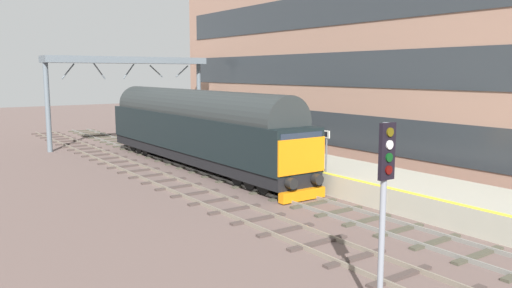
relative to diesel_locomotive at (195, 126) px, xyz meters
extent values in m
plane|color=#66524D|center=(0.00, -6.08, -2.49)|extent=(140.00, 140.00, 0.00)
cube|color=gray|center=(-0.72, -6.08, -2.41)|extent=(0.07, 60.00, 0.15)
cube|color=gray|center=(0.72, -6.08, -2.41)|extent=(0.07, 60.00, 0.15)
cube|color=#474537|center=(0.00, -18.38, -2.44)|extent=(2.50, 0.26, 0.09)
cube|color=#474537|center=(0.00, -16.84, -2.44)|extent=(2.50, 0.26, 0.09)
cube|color=#474537|center=(0.00, -15.31, -2.44)|extent=(2.50, 0.26, 0.09)
cube|color=#474537|center=(0.00, -13.77, -2.44)|extent=(2.50, 0.26, 0.09)
cube|color=#474537|center=(0.00, -12.23, -2.44)|extent=(2.50, 0.26, 0.09)
cube|color=#474537|center=(0.00, -10.69, -2.44)|extent=(2.50, 0.26, 0.09)
cube|color=#474537|center=(0.00, -9.15, -2.44)|extent=(2.50, 0.26, 0.09)
cube|color=#474537|center=(0.00, -7.61, -2.44)|extent=(2.50, 0.26, 0.09)
cube|color=#474537|center=(0.00, -6.08, -2.44)|extent=(2.50, 0.26, 0.09)
cube|color=#474537|center=(0.00, -4.54, -2.44)|extent=(2.50, 0.26, 0.09)
cube|color=#474537|center=(0.00, -3.00, -2.44)|extent=(2.50, 0.26, 0.09)
cube|color=#474537|center=(0.00, -1.46, -2.44)|extent=(2.50, 0.26, 0.09)
cube|color=#474537|center=(0.00, 0.08, -2.44)|extent=(2.50, 0.26, 0.09)
cube|color=#474537|center=(0.00, 1.62, -2.44)|extent=(2.50, 0.26, 0.09)
cube|color=#474537|center=(0.00, 3.16, -2.44)|extent=(2.50, 0.26, 0.09)
cube|color=#474537|center=(0.00, 4.69, -2.44)|extent=(2.50, 0.26, 0.09)
cube|color=#474537|center=(0.00, 6.23, -2.44)|extent=(2.50, 0.26, 0.09)
cube|color=#474537|center=(0.00, 7.77, -2.44)|extent=(2.50, 0.26, 0.09)
cube|color=#474537|center=(0.00, 9.31, -2.44)|extent=(2.50, 0.26, 0.09)
cube|color=#474537|center=(0.00, 10.85, -2.44)|extent=(2.50, 0.26, 0.09)
cube|color=#474537|center=(0.00, 12.39, -2.44)|extent=(2.50, 0.26, 0.09)
cube|color=#474537|center=(0.00, 13.92, -2.44)|extent=(2.50, 0.26, 0.09)
cube|color=#474537|center=(0.00, 15.46, -2.44)|extent=(2.50, 0.26, 0.09)
cube|color=#474537|center=(0.00, 17.00, -2.44)|extent=(2.50, 0.26, 0.09)
cube|color=#474537|center=(0.00, 18.54, -2.44)|extent=(2.50, 0.26, 0.09)
cube|color=#474537|center=(0.00, 20.08, -2.44)|extent=(2.50, 0.26, 0.09)
cube|color=#474537|center=(0.00, 21.62, -2.44)|extent=(2.50, 0.26, 0.09)
cube|color=#474537|center=(0.00, 23.16, -2.44)|extent=(2.50, 0.26, 0.09)
cube|color=gray|center=(-4.05, -6.08, -2.41)|extent=(0.07, 60.00, 0.15)
cube|color=gray|center=(-2.61, -6.08, -2.41)|extent=(0.07, 60.00, 0.15)
cube|color=#483B37|center=(-3.33, -18.08, -2.44)|extent=(2.50, 0.26, 0.09)
cube|color=#483B37|center=(-3.33, -16.36, -2.44)|extent=(2.50, 0.26, 0.09)
cube|color=#483B37|center=(-3.33, -14.65, -2.44)|extent=(2.50, 0.26, 0.09)
cube|color=#483B37|center=(-3.33, -12.93, -2.44)|extent=(2.50, 0.26, 0.09)
cube|color=#483B37|center=(-3.33, -11.22, -2.44)|extent=(2.50, 0.26, 0.09)
cube|color=#483B37|center=(-3.33, -9.50, -2.44)|extent=(2.50, 0.26, 0.09)
cube|color=#483B37|center=(-3.33, -7.79, -2.44)|extent=(2.50, 0.26, 0.09)
cube|color=#483B37|center=(-3.33, -6.08, -2.44)|extent=(2.50, 0.26, 0.09)
cube|color=#483B37|center=(-3.33, -4.36, -2.44)|extent=(2.50, 0.26, 0.09)
cube|color=#483B37|center=(-3.33, -2.65, -2.44)|extent=(2.50, 0.26, 0.09)
cube|color=#483B37|center=(-3.33, -0.93, -2.44)|extent=(2.50, 0.26, 0.09)
cube|color=#483B37|center=(-3.33, 0.78, -2.44)|extent=(2.50, 0.26, 0.09)
cube|color=#483B37|center=(-3.33, 2.50, -2.44)|extent=(2.50, 0.26, 0.09)
cube|color=#483B37|center=(-3.33, 4.21, -2.44)|extent=(2.50, 0.26, 0.09)
cube|color=#483B37|center=(-3.33, 5.92, -2.44)|extent=(2.50, 0.26, 0.09)
cube|color=#483B37|center=(-3.33, 7.64, -2.44)|extent=(2.50, 0.26, 0.09)
cube|color=#483B37|center=(-3.33, 9.35, -2.44)|extent=(2.50, 0.26, 0.09)
cube|color=#483B37|center=(-3.33, 11.07, -2.44)|extent=(2.50, 0.26, 0.09)
cube|color=#483B37|center=(-3.33, 12.78, -2.44)|extent=(2.50, 0.26, 0.09)
cube|color=#483B37|center=(-3.33, 14.50, -2.44)|extent=(2.50, 0.26, 0.09)
cube|color=#483B37|center=(-3.33, 16.21, -2.44)|extent=(2.50, 0.26, 0.09)
cube|color=#483B37|center=(-3.33, 17.92, -2.44)|extent=(2.50, 0.26, 0.09)
cube|color=#483B37|center=(-3.33, 19.64, -2.44)|extent=(2.50, 0.26, 0.09)
cube|color=#483B37|center=(-3.33, 21.35, -2.44)|extent=(2.50, 0.26, 0.09)
cube|color=#483B37|center=(-3.33, 23.07, -2.44)|extent=(2.50, 0.26, 0.09)
cube|color=#A8A595|center=(3.60, -6.08, -1.99)|extent=(4.00, 44.00, 1.00)
cube|color=yellow|center=(1.75, -6.08, -1.48)|extent=(0.30, 44.00, 0.01)
cube|color=#9C7563|center=(11.11, -1.91, 6.98)|extent=(5.65, 36.15, 18.95)
cube|color=#2C3136|center=(8.25, -1.91, -0.41)|extent=(0.06, 33.26, 2.12)
cube|color=#2C3136|center=(8.25, -1.91, 3.38)|extent=(0.06, 33.26, 2.12)
cube|color=#2C3136|center=(8.25, -1.91, 7.17)|extent=(0.06, 33.26, 2.12)
cube|color=black|center=(0.00, 0.04, -1.67)|extent=(2.56, 19.69, 0.60)
cube|color=black|center=(0.00, 0.04, -0.32)|extent=(2.70, 19.69, 2.10)
cylinder|color=#292F2F|center=(0.00, 0.04, 0.91)|extent=(2.56, 18.11, 2.57)
cube|color=orange|center=(0.00, -9.85, -0.47)|extent=(2.65, 0.08, 1.58)
cube|color=#232D3D|center=(0.00, -9.83, 0.26)|extent=(2.38, 0.04, 0.64)
cube|color=#232D3D|center=(1.37, 0.04, -0.02)|extent=(0.04, 13.78, 0.44)
cylinder|color=black|center=(-0.75, -10.06, -1.57)|extent=(0.48, 0.35, 0.48)
cylinder|color=black|center=(0.75, -10.06, -1.57)|extent=(0.48, 0.35, 0.48)
cube|color=orange|center=(0.00, -9.91, -2.20)|extent=(2.43, 0.36, 0.47)
cylinder|color=black|center=(0.00, -7.96, -1.97)|extent=(1.64, 1.04, 1.04)
cylinder|color=black|center=(0.00, -6.86, -1.97)|extent=(1.64, 1.04, 1.04)
cylinder|color=black|center=(0.00, -5.76, -1.97)|extent=(1.64, 1.04, 1.04)
cylinder|color=black|center=(0.00, 5.83, -1.97)|extent=(1.64, 1.04, 1.04)
cylinder|color=black|center=(0.00, 6.93, -1.97)|extent=(1.64, 1.04, 1.04)
cylinder|color=black|center=(0.00, 8.03, -1.97)|extent=(1.64, 1.04, 1.04)
cylinder|color=gray|center=(-5.72, -19.40, -0.18)|extent=(0.14, 0.14, 4.61)
cube|color=black|center=(-5.72, -19.46, 1.48)|extent=(0.44, 0.10, 1.27)
cylinder|color=#53470A|center=(-5.72, -19.52, 1.92)|extent=(0.20, 0.06, 0.20)
cylinder|color=white|center=(-5.72, -19.52, 1.64)|extent=(0.20, 0.06, 0.20)
cylinder|color=#0A3E13|center=(-5.72, -19.52, 1.36)|extent=(0.20, 0.06, 0.20)
cylinder|color=#500807|center=(-5.72, -19.52, 1.08)|extent=(0.20, 0.06, 0.20)
cylinder|color=slate|center=(1.98, -9.30, -0.49)|extent=(0.08, 0.08, 1.97)
cube|color=silver|center=(1.95, -9.30, 0.31)|extent=(0.05, 0.44, 0.36)
cube|color=black|center=(1.92, -9.30, 0.31)|extent=(0.01, 0.20, 0.24)
cylinder|color=slate|center=(-5.73, 11.33, 0.69)|extent=(0.36, 0.36, 6.36)
cylinder|color=slate|center=(6.50, 11.33, 0.69)|extent=(0.36, 0.36, 6.36)
cube|color=slate|center=(0.38, 11.33, 4.12)|extent=(12.63, 2.00, 0.50)
cylinder|color=slate|center=(-4.19, 11.33, 3.27)|extent=(0.97, 0.10, 1.14)
cylinder|color=slate|center=(-1.90, 11.33, 3.27)|extent=(0.89, 0.10, 1.20)
cylinder|color=slate|center=(0.38, 11.33, 3.27)|extent=(0.95, 0.10, 1.16)
cylinder|color=slate|center=(2.67, 11.33, 3.27)|extent=(1.12, 0.10, 0.99)
cylinder|color=slate|center=(4.96, 11.33, 3.27)|extent=(1.15, 0.10, 0.96)
camera|label=1|loc=(-14.46, -26.86, 3.22)|focal=35.77mm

